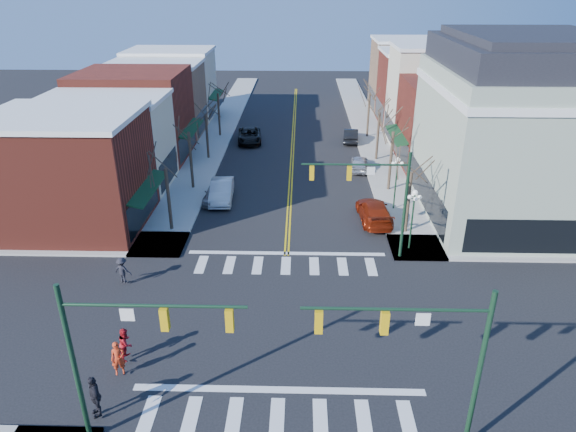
# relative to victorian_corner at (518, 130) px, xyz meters

# --- Properties ---
(ground) EXTENTS (160.00, 160.00, 0.00)m
(ground) POSITION_rel_victorian_corner_xyz_m (-16.50, -14.50, -6.66)
(ground) COLOR black
(ground) RESTS_ON ground
(sidewalk_left) EXTENTS (3.50, 70.00, 0.15)m
(sidewalk_left) POSITION_rel_victorian_corner_xyz_m (-25.25, 5.50, -6.58)
(sidewalk_left) COLOR #9E9B93
(sidewalk_left) RESTS_ON ground
(sidewalk_right) EXTENTS (3.50, 70.00, 0.15)m
(sidewalk_right) POSITION_rel_victorian_corner_xyz_m (-7.75, 5.50, -6.58)
(sidewalk_right) COLOR #9E9B93
(sidewalk_right) RESTS_ON ground
(bldg_left_brick_a) EXTENTS (10.00, 8.50, 8.00)m
(bldg_left_brick_a) POSITION_rel_victorian_corner_xyz_m (-32.00, -2.75, -2.66)
(bldg_left_brick_a) COLOR maroon
(bldg_left_brick_a) RESTS_ON ground
(bldg_left_stucco_a) EXTENTS (10.00, 7.00, 7.50)m
(bldg_left_stucco_a) POSITION_rel_victorian_corner_xyz_m (-32.00, 5.00, -2.91)
(bldg_left_stucco_a) COLOR beige
(bldg_left_stucco_a) RESTS_ON ground
(bldg_left_brick_b) EXTENTS (10.00, 9.00, 8.50)m
(bldg_left_brick_b) POSITION_rel_victorian_corner_xyz_m (-32.00, 13.00, -2.41)
(bldg_left_brick_b) COLOR maroon
(bldg_left_brick_b) RESTS_ON ground
(bldg_left_tan) EXTENTS (10.00, 7.50, 7.80)m
(bldg_left_tan) POSITION_rel_victorian_corner_xyz_m (-32.00, 21.25, -2.76)
(bldg_left_tan) COLOR #9C7656
(bldg_left_tan) RESTS_ON ground
(bldg_left_stucco_b) EXTENTS (10.00, 8.00, 8.20)m
(bldg_left_stucco_b) POSITION_rel_victorian_corner_xyz_m (-32.00, 29.00, -2.56)
(bldg_left_stucco_b) COLOR beige
(bldg_left_stucco_b) RESTS_ON ground
(bldg_right_brick_a) EXTENTS (10.00, 8.50, 8.00)m
(bldg_right_brick_a) POSITION_rel_victorian_corner_xyz_m (-1.00, 11.25, -2.66)
(bldg_right_brick_a) COLOR maroon
(bldg_right_brick_a) RESTS_ON ground
(bldg_right_stucco) EXTENTS (10.00, 7.00, 10.00)m
(bldg_right_stucco) POSITION_rel_victorian_corner_xyz_m (-1.00, 19.00, -1.66)
(bldg_right_stucco) COLOR beige
(bldg_right_stucco) RESTS_ON ground
(bldg_right_brick_b) EXTENTS (10.00, 8.00, 8.50)m
(bldg_right_brick_b) POSITION_rel_victorian_corner_xyz_m (-1.00, 26.50, -2.41)
(bldg_right_brick_b) COLOR maroon
(bldg_right_brick_b) RESTS_ON ground
(bldg_right_tan) EXTENTS (10.00, 8.00, 9.00)m
(bldg_right_tan) POSITION_rel_victorian_corner_xyz_m (-1.00, 34.50, -2.16)
(bldg_right_tan) COLOR #9C7656
(bldg_right_tan) RESTS_ON ground
(victorian_corner) EXTENTS (12.25, 14.25, 13.30)m
(victorian_corner) POSITION_rel_victorian_corner_xyz_m (0.00, 0.00, 0.00)
(victorian_corner) COLOR #97A58F
(victorian_corner) RESTS_ON ground
(traffic_mast_near_left) EXTENTS (6.60, 0.28, 7.20)m
(traffic_mast_near_left) POSITION_rel_victorian_corner_xyz_m (-22.05, -21.90, -1.95)
(traffic_mast_near_left) COLOR #14331E
(traffic_mast_near_left) RESTS_ON ground
(traffic_mast_near_right) EXTENTS (6.60, 0.28, 7.20)m
(traffic_mast_near_right) POSITION_rel_victorian_corner_xyz_m (-10.95, -21.90, -1.95)
(traffic_mast_near_right) COLOR #14331E
(traffic_mast_near_right) RESTS_ON ground
(traffic_mast_far_right) EXTENTS (6.60, 0.28, 7.20)m
(traffic_mast_far_right) POSITION_rel_victorian_corner_xyz_m (-10.95, -7.10, -1.95)
(traffic_mast_far_right) COLOR #14331E
(traffic_mast_far_right) RESTS_ON ground
(lamppost_corner) EXTENTS (0.36, 0.36, 4.33)m
(lamppost_corner) POSITION_rel_victorian_corner_xyz_m (-8.30, -6.00, -3.70)
(lamppost_corner) COLOR #14331E
(lamppost_corner) RESTS_ON ground
(lamppost_midblock) EXTENTS (0.36, 0.36, 4.33)m
(lamppost_midblock) POSITION_rel_victorian_corner_xyz_m (-8.30, 0.50, -3.70)
(lamppost_midblock) COLOR #14331E
(lamppost_midblock) RESTS_ON ground
(tree_left_a) EXTENTS (0.24, 0.24, 4.76)m
(tree_left_a) POSITION_rel_victorian_corner_xyz_m (-24.90, -3.50, -4.28)
(tree_left_a) COLOR #382B21
(tree_left_a) RESTS_ON ground
(tree_left_b) EXTENTS (0.24, 0.24, 5.04)m
(tree_left_b) POSITION_rel_victorian_corner_xyz_m (-24.90, 4.50, -4.14)
(tree_left_b) COLOR #382B21
(tree_left_b) RESTS_ON ground
(tree_left_c) EXTENTS (0.24, 0.24, 4.55)m
(tree_left_c) POSITION_rel_victorian_corner_xyz_m (-24.90, 12.50, -4.38)
(tree_left_c) COLOR #382B21
(tree_left_c) RESTS_ON ground
(tree_left_d) EXTENTS (0.24, 0.24, 4.90)m
(tree_left_d) POSITION_rel_victorian_corner_xyz_m (-24.90, 20.50, -4.21)
(tree_left_d) COLOR #382B21
(tree_left_d) RESTS_ON ground
(tree_right_a) EXTENTS (0.24, 0.24, 4.62)m
(tree_right_a) POSITION_rel_victorian_corner_xyz_m (-8.10, -3.50, -4.35)
(tree_right_a) COLOR #382B21
(tree_right_a) RESTS_ON ground
(tree_right_b) EXTENTS (0.24, 0.24, 5.18)m
(tree_right_b) POSITION_rel_victorian_corner_xyz_m (-8.10, 4.50, -4.07)
(tree_right_b) COLOR #382B21
(tree_right_b) RESTS_ON ground
(tree_right_c) EXTENTS (0.24, 0.24, 4.83)m
(tree_right_c) POSITION_rel_victorian_corner_xyz_m (-8.10, 12.50, -4.24)
(tree_right_c) COLOR #382B21
(tree_right_c) RESTS_ON ground
(tree_right_d) EXTENTS (0.24, 0.24, 4.97)m
(tree_right_d) POSITION_rel_victorian_corner_xyz_m (-8.10, 20.50, -4.17)
(tree_right_d) COLOR #382B21
(tree_right_d) RESTS_ON ground
(car_left_near) EXTENTS (2.11, 4.49, 1.49)m
(car_left_near) POSITION_rel_victorian_corner_xyz_m (-22.42, 2.01, -5.91)
(car_left_near) COLOR #A2A1A6
(car_left_near) RESTS_ON ground
(car_left_mid) EXTENTS (2.04, 5.06, 1.63)m
(car_left_mid) POSITION_rel_victorian_corner_xyz_m (-22.05, 2.08, -5.84)
(car_left_mid) COLOR silver
(car_left_mid) RESTS_ON ground
(car_left_far) EXTENTS (2.99, 5.59, 1.49)m
(car_left_far) POSITION_rel_victorian_corner_xyz_m (-21.30, 18.31, -5.91)
(car_left_far) COLOR black
(car_left_far) RESTS_ON ground
(car_right_near) EXTENTS (2.47, 5.46, 1.55)m
(car_right_near) POSITION_rel_victorian_corner_xyz_m (-10.10, -1.54, -5.88)
(car_right_near) COLOR maroon
(car_right_near) RESTS_ON ground
(car_right_mid) EXTENTS (2.09, 4.16, 1.36)m
(car_right_mid) POSITION_rel_victorian_corner_xyz_m (-10.10, 9.62, -5.98)
(car_right_mid) COLOR silver
(car_right_mid) RESTS_ON ground
(car_right_far) EXTENTS (1.96, 4.55, 1.46)m
(car_right_far) POSITION_rel_victorian_corner_xyz_m (-10.10, 18.79, -5.93)
(car_right_far) COLOR black
(car_right_far) RESTS_ON ground
(pedestrian_red_a) EXTENTS (0.73, 0.61, 1.72)m
(pedestrian_red_a) POSITION_rel_victorian_corner_xyz_m (-23.80, -18.39, -5.65)
(pedestrian_red_a) COLOR red
(pedestrian_red_a) RESTS_ON sidewalk_left
(pedestrian_red_b) EXTENTS (0.65, 0.82, 1.66)m
(pedestrian_red_b) POSITION_rel_victorian_corner_xyz_m (-23.80, -17.30, -5.68)
(pedestrian_red_b) COLOR #AD121B
(pedestrian_red_b) RESTS_ON sidewalk_left
(pedestrian_dark_a) EXTENTS (1.01, 1.23, 1.96)m
(pedestrian_dark_a) POSITION_rel_victorian_corner_xyz_m (-23.96, -20.80, -5.53)
(pedestrian_dark_a) COLOR black
(pedestrian_dark_a) RESTS_ON sidewalk_left
(pedestrian_dark_b) EXTENTS (1.16, 0.81, 1.63)m
(pedestrian_dark_b) POSITION_rel_victorian_corner_xyz_m (-26.08, -10.68, -5.69)
(pedestrian_dark_b) COLOR black
(pedestrian_dark_b) RESTS_ON sidewalk_left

